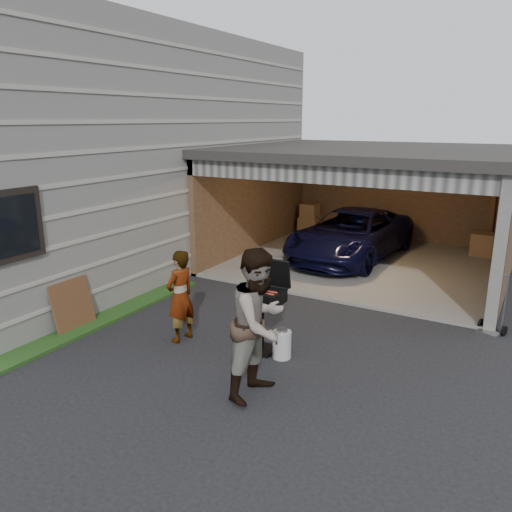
% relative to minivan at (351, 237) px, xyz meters
% --- Properties ---
extents(ground, '(80.00, 80.00, 0.00)m').
position_rel_minivan_xyz_m(ground, '(-0.27, -6.65, -0.62)').
color(ground, black).
rests_on(ground, ground).
extents(house, '(7.00, 11.00, 5.50)m').
position_rel_minivan_xyz_m(house, '(-6.27, -2.65, 2.13)').
color(house, '#474744').
rests_on(house, ground).
extents(groundcover_strip, '(0.50, 8.00, 0.06)m').
position_rel_minivan_xyz_m(groundcover_strip, '(-2.52, -7.65, -0.59)').
color(groundcover_strip, '#193814').
rests_on(groundcover_strip, ground).
extents(garage, '(6.80, 6.30, 2.90)m').
position_rel_minivan_xyz_m(garage, '(0.49, 0.14, 1.25)').
color(garage, '#605E59').
rests_on(garage, ground).
extents(minivan, '(2.37, 4.61, 1.24)m').
position_rel_minivan_xyz_m(minivan, '(0.00, 0.00, 0.00)').
color(minivan, black).
rests_on(minivan, ground).
extents(woman, '(0.44, 0.60, 1.54)m').
position_rel_minivan_xyz_m(woman, '(-0.77, -6.05, 0.15)').
color(woman, '#C6E2F9').
rests_on(woman, ground).
extents(man, '(0.85, 1.04, 2.01)m').
position_rel_minivan_xyz_m(man, '(1.17, -6.85, 0.38)').
color(man, '#43271A').
rests_on(man, ground).
extents(bbq_grill, '(0.65, 0.57, 1.45)m').
position_rel_minivan_xyz_m(bbq_grill, '(0.58, -5.70, 0.24)').
color(bbq_grill, black).
rests_on(bbq_grill, ground).
extents(propane_tank, '(0.33, 0.33, 0.43)m').
position_rel_minivan_xyz_m(propane_tank, '(0.96, -5.79, -0.41)').
color(propane_tank, silver).
rests_on(propane_tank, ground).
extents(plywood_panel, '(0.22, 0.80, 0.88)m').
position_rel_minivan_xyz_m(plywood_panel, '(-2.67, -6.63, -0.18)').
color(plywood_panel, '#4F301B').
rests_on(plywood_panel, ground).
extents(hand_truck, '(0.49, 0.44, 1.08)m').
position_rel_minivan_xyz_m(hand_truck, '(3.66, -3.19, -0.41)').
color(hand_truck, gray).
rests_on(hand_truck, ground).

